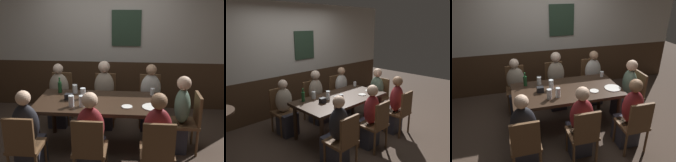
% 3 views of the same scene
% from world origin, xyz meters
% --- Properties ---
extents(ground_plane, '(12.00, 12.00, 0.00)m').
position_xyz_m(ground_plane, '(0.00, 0.00, 0.00)').
color(ground_plane, '#423328').
extents(wall_back, '(6.40, 0.13, 2.60)m').
position_xyz_m(wall_back, '(0.00, 1.65, 1.30)').
color(wall_back, '#3D2819').
rests_on(wall_back, ground_plane).
extents(dining_table, '(1.81, 0.92, 0.74)m').
position_xyz_m(dining_table, '(0.00, 0.00, 0.66)').
color(dining_table, black).
rests_on(dining_table, ground_plane).
extents(chair_right_near, '(0.40, 0.40, 0.88)m').
position_xyz_m(chair_right_near, '(0.80, -0.88, 0.50)').
color(chair_right_near, brown).
rests_on(chair_right_near, ground_plane).
extents(chair_head_east, '(0.40, 0.40, 0.88)m').
position_xyz_m(chair_head_east, '(1.32, 0.00, 0.50)').
color(chair_head_east, brown).
rests_on(chair_head_east, ground_plane).
extents(chair_left_far, '(0.40, 0.40, 0.88)m').
position_xyz_m(chair_left_far, '(-0.80, 0.88, 0.50)').
color(chair_left_far, brown).
rests_on(chair_left_far, ground_plane).
extents(chair_mid_near, '(0.40, 0.40, 0.88)m').
position_xyz_m(chair_mid_near, '(0.00, -0.88, 0.50)').
color(chair_mid_near, brown).
rests_on(chair_mid_near, ground_plane).
extents(chair_mid_far, '(0.40, 0.40, 0.88)m').
position_xyz_m(chair_mid_far, '(0.00, 0.88, 0.50)').
color(chair_mid_far, brown).
rests_on(chair_mid_far, ground_plane).
extents(chair_left_near, '(0.40, 0.40, 0.88)m').
position_xyz_m(chair_left_near, '(-0.80, -0.88, 0.50)').
color(chair_left_near, brown).
rests_on(chair_left_near, ground_plane).
extents(chair_right_far, '(0.40, 0.40, 0.88)m').
position_xyz_m(chair_right_far, '(0.80, 0.88, 0.50)').
color(chair_right_far, brown).
rests_on(chair_right_far, ground_plane).
extents(person_right_near, '(0.34, 0.37, 1.15)m').
position_xyz_m(person_right_near, '(0.80, -0.71, 0.49)').
color(person_right_near, '#2D2D38').
rests_on(person_right_near, ground_plane).
extents(person_head_east, '(0.37, 0.34, 1.14)m').
position_xyz_m(person_head_east, '(1.16, 0.00, 0.48)').
color(person_head_east, '#2D2D38').
rests_on(person_head_east, ground_plane).
extents(person_left_far, '(0.34, 0.37, 1.10)m').
position_xyz_m(person_left_far, '(-0.80, 0.71, 0.46)').
color(person_left_far, '#2D2D38').
rests_on(person_left_far, ground_plane).
extents(person_mid_near, '(0.34, 0.37, 1.14)m').
position_xyz_m(person_mid_near, '(0.00, -0.71, 0.48)').
color(person_mid_near, '#2D2D38').
rests_on(person_mid_near, ground_plane).
extents(person_mid_far, '(0.34, 0.37, 1.16)m').
position_xyz_m(person_mid_far, '(-0.00, 0.71, 0.49)').
color(person_mid_far, '#2D2D38').
rests_on(person_mid_far, ground_plane).
extents(person_left_near, '(0.34, 0.37, 1.14)m').
position_xyz_m(person_left_near, '(-0.80, -0.71, 0.48)').
color(person_left_near, '#2D2D38').
rests_on(person_left_near, ground_plane).
extents(person_right_far, '(0.34, 0.37, 1.12)m').
position_xyz_m(person_right_far, '(0.80, 0.71, 0.47)').
color(person_right_far, '#2D2D38').
rests_on(person_right_far, ground_plane).
extents(tumbler_short, '(0.06, 0.06, 0.10)m').
position_xyz_m(tumbler_short, '(0.79, 0.32, 0.78)').
color(tumbler_short, silver).
rests_on(tumbler_short, dining_table).
extents(beer_glass_tall, '(0.08, 0.08, 0.14)m').
position_xyz_m(beer_glass_tall, '(-0.41, 0.31, 0.80)').
color(beer_glass_tall, silver).
rests_on(beer_glass_tall, dining_table).
extents(beer_glass_half, '(0.08, 0.08, 0.16)m').
position_xyz_m(beer_glass_half, '(-0.24, 0.09, 0.81)').
color(beer_glass_half, silver).
rests_on(beer_glass_half, dining_table).
extents(tumbler_water, '(0.08, 0.08, 0.16)m').
position_xyz_m(tumbler_water, '(-0.20, -0.23, 0.81)').
color(tumbler_water, silver).
rests_on(tumbler_water, dining_table).
extents(pint_glass_stout, '(0.08, 0.08, 0.16)m').
position_xyz_m(pint_glass_stout, '(-0.34, -0.24, 0.81)').
color(pint_glass_stout, silver).
rests_on(pint_glass_stout, dining_table).
extents(beer_bottle_green, '(0.06, 0.06, 0.25)m').
position_xyz_m(beer_bottle_green, '(-0.65, 0.31, 0.84)').
color(beer_bottle_green, '#194723').
rests_on(beer_bottle_green, dining_table).
extents(plate_white_large, '(0.28, 0.28, 0.01)m').
position_xyz_m(plate_white_large, '(0.76, -0.18, 0.75)').
color(plate_white_large, white).
rests_on(plate_white_large, dining_table).
extents(plate_white_small, '(0.15, 0.15, 0.01)m').
position_xyz_m(plate_white_small, '(0.42, -0.20, 0.75)').
color(plate_white_small, white).
rests_on(plate_white_small, dining_table).
extents(condiment_caddy, '(0.11, 0.09, 0.09)m').
position_xyz_m(condiment_caddy, '(-0.44, 0.01, 0.79)').
color(condiment_caddy, black).
rests_on(condiment_caddy, dining_table).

